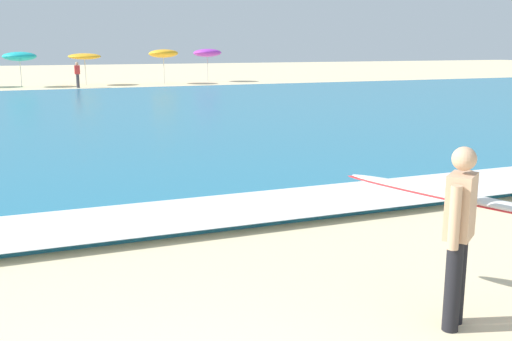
# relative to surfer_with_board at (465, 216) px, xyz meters

# --- Properties ---
(sea) EXTENTS (120.00, 28.00, 0.14)m
(sea) POSITION_rel_surfer_with_board_xyz_m (-3.53, 17.44, -0.96)
(sea) COLOR teal
(sea) RESTS_ON ground
(surf_foam) EXTENTS (120.00, 1.72, 0.01)m
(surf_foam) POSITION_rel_surfer_with_board_xyz_m (-3.53, 4.04, -0.88)
(surf_foam) COLOR white
(surf_foam) RESTS_ON sea
(surfer_with_board) EXTENTS (1.81, 2.23, 1.73)m
(surfer_with_board) POSITION_rel_surfer_with_board_xyz_m (0.00, 0.00, 0.00)
(surfer_with_board) COLOR black
(surfer_with_board) RESTS_ON ground
(beach_umbrella_3) EXTENTS (2.04, 2.06, 2.21)m
(beach_umbrella_3) POSITION_rel_surfer_with_board_xyz_m (-3.45, 36.32, 0.87)
(beach_umbrella_3) COLOR beige
(beach_umbrella_3) RESTS_ON ground
(beach_umbrella_4) EXTENTS (2.09, 2.10, 2.10)m
(beach_umbrella_4) POSITION_rel_surfer_with_board_xyz_m (0.52, 36.62, 0.84)
(beach_umbrella_4) COLOR beige
(beach_umbrella_4) RESTS_ON ground
(beach_umbrella_5) EXTENTS (1.98, 2.02, 2.39)m
(beach_umbrella_5) POSITION_rel_surfer_with_board_xyz_m (5.66, 36.11, 1.00)
(beach_umbrella_5) COLOR beige
(beach_umbrella_5) RESTS_ON ground
(beach_umbrella_6) EXTENTS (2.01, 2.04, 2.38)m
(beach_umbrella_6) POSITION_rel_surfer_with_board_xyz_m (9.16, 37.33, 1.02)
(beach_umbrella_6) COLOR beige
(beach_umbrella_6) RESTS_ON ground
(beachgoer_near_row_left) EXTENTS (0.32, 0.20, 1.58)m
(beachgoer_near_row_left) POSITION_rel_surfer_with_board_xyz_m (-0.22, 34.22, -0.18)
(beachgoer_near_row_left) COLOR #383842
(beachgoer_near_row_left) RESTS_ON ground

